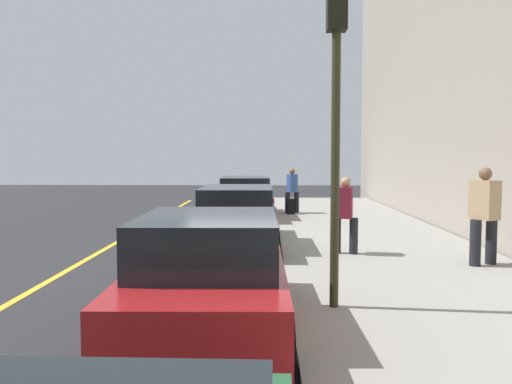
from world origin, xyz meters
TOP-DOWN VIEW (x-y plane):
  - ground_plane at (0.00, 0.00)m, footprint 56.00×56.00m
  - sidewalk at (0.00, -3.30)m, footprint 28.00×4.60m
  - lane_stripe_centre at (0.00, 3.20)m, footprint 28.00×0.14m
  - snow_bank_curb at (5.85, -0.70)m, footprint 7.14×0.56m
  - parked_car_red at (-5.90, 0.02)m, footprint 4.20×1.95m
  - parked_car_black at (-0.03, 0.02)m, footprint 4.71×1.92m
  - parked_car_maroon at (5.85, 0.09)m, footprint 4.69×2.02m
  - pedestrian_burgundy_coat at (-1.12, -2.33)m, footprint 0.49×0.53m
  - pedestrian_tan_coat at (-2.25, -4.78)m, footprint 0.59×0.57m
  - pedestrian_blue_coat at (6.93, -1.57)m, footprint 0.50×0.52m
  - traffic_light_pole at (-5.10, -1.60)m, footprint 0.35×0.26m
  - rolling_suitcase at (6.56, -1.52)m, footprint 0.34×0.22m

SIDE VIEW (x-z plane):
  - ground_plane at x=0.00m, z-range 0.00..0.00m
  - lane_stripe_centre at x=0.00m, z-range 0.00..0.01m
  - sidewalk at x=0.00m, z-range 0.00..0.15m
  - snow_bank_curb at x=5.85m, z-range 0.00..0.22m
  - rolling_suitcase at x=6.56m, z-range -0.03..0.88m
  - parked_car_red at x=-5.90m, z-range 0.00..1.51m
  - parked_car_maroon at x=5.85m, z-range 0.00..1.51m
  - parked_car_black at x=-0.03m, z-range 0.00..1.52m
  - pedestrian_blue_coat at x=6.93m, z-range 0.20..1.83m
  - pedestrian_burgundy_coat at x=-1.12m, z-range 0.20..1.83m
  - pedestrian_tan_coat at x=-2.25m, z-range 0.21..2.07m
  - traffic_light_pole at x=-5.10m, z-range 0.92..5.35m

